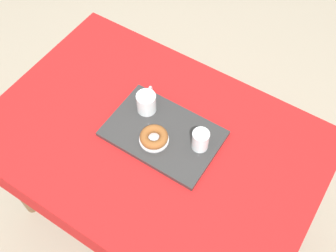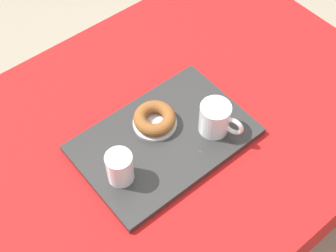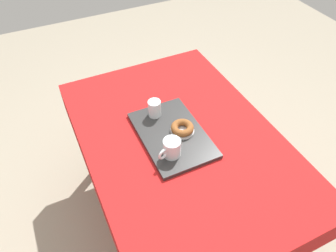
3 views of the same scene
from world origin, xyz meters
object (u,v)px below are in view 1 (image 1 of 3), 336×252
Objects in this scene: serving_tray at (163,134)px; water_glass_near at (200,141)px; dining_table at (153,149)px; tea_mug_left at (147,103)px; donut_plate_left at (154,140)px; sugar_donut_left at (154,137)px.

water_glass_near is at bearing -171.21° from serving_tray.
water_glass_near reaches higher than serving_tray.
serving_tray is at bearing -128.64° from dining_table.
serving_tray is 0.15m from tea_mug_left.
tea_mug_left is 0.16m from donut_plate_left.
dining_table is at bearing 133.52° from tea_mug_left.
sugar_donut_left is at bearing 134.84° from tea_mug_left.
tea_mug_left is (0.12, -0.06, 0.05)m from serving_tray.
tea_mug_left is at bearing -45.16° from donut_plate_left.
dining_table is 12.00× the size of sugar_donut_left.
sugar_donut_left reaches higher than donut_plate_left.
donut_plate_left is at bearing 0.00° from sugar_donut_left.
sugar_donut_left is (0.01, 0.05, 0.03)m from serving_tray.
water_glass_near is (-0.28, 0.04, -0.00)m from tea_mug_left.
tea_mug_left is 0.16m from sugar_donut_left.
dining_table is 0.12m from donut_plate_left.
sugar_donut_left reaches higher than dining_table.
serving_tray is 0.05m from donut_plate_left.
tea_mug_left is at bearing -46.48° from dining_table.
water_glass_near is at bearing -155.72° from donut_plate_left.
water_glass_near is 0.18m from sugar_donut_left.
serving_tray is 3.81× the size of donut_plate_left.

